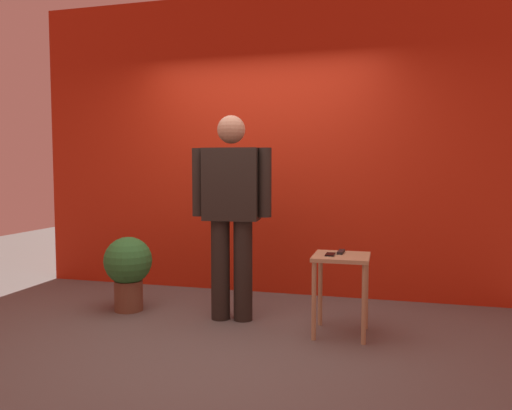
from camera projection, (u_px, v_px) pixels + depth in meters
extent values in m
plane|color=#59544F|center=(216.00, 336.00, 3.87)|extent=(12.00, 12.00, 0.00)
cube|color=#B6230E|center=(263.00, 145.00, 5.22)|extent=(5.07, 0.12, 3.13)
cylinder|color=black|center=(220.00, 270.00, 4.30)|extent=(0.18, 0.18, 0.87)
cylinder|color=black|center=(243.00, 270.00, 4.27)|extent=(0.18, 0.18, 0.87)
cube|color=black|center=(231.00, 184.00, 4.23)|extent=(0.49, 0.28, 0.62)
cube|color=red|center=(234.00, 180.00, 4.35)|extent=(0.13, 0.02, 0.52)
cube|color=silver|center=(235.00, 182.00, 4.36)|extent=(0.05, 0.01, 0.47)
cylinder|color=black|center=(199.00, 182.00, 4.28)|extent=(0.13, 0.13, 0.59)
cylinder|color=black|center=(265.00, 183.00, 4.18)|extent=(0.13, 0.13, 0.59)
sphere|color=#A87A5B|center=(231.00, 130.00, 4.20)|extent=(0.24, 0.24, 0.24)
cube|color=tan|center=(341.00, 257.00, 3.88)|extent=(0.43, 0.43, 0.03)
cylinder|color=tan|center=(314.00, 301.00, 3.77)|extent=(0.04, 0.04, 0.61)
cylinder|color=tan|center=(364.00, 305.00, 3.68)|extent=(0.04, 0.04, 0.61)
cylinder|color=tan|center=(320.00, 290.00, 4.13)|extent=(0.04, 0.04, 0.61)
cylinder|color=tan|center=(366.00, 292.00, 4.04)|extent=(0.04, 0.04, 0.61)
cube|color=black|center=(330.00, 254.00, 3.88)|extent=(0.07, 0.14, 0.01)
cube|color=black|center=(341.00, 252.00, 3.97)|extent=(0.05, 0.17, 0.02)
cylinder|color=brown|center=(129.00, 295.00, 4.58)|extent=(0.26, 0.26, 0.28)
sphere|color=#2D7233|center=(128.00, 261.00, 4.55)|extent=(0.44, 0.44, 0.44)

